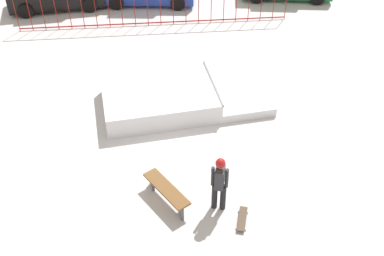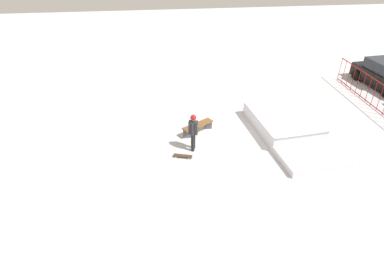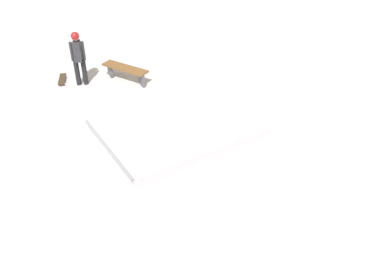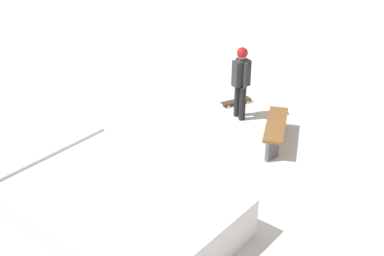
{
  "view_description": "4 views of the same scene",
  "coord_description": "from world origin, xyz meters",
  "px_view_note": "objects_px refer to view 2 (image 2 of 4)",
  "views": [
    {
      "loc": [
        -0.65,
        -11.52,
        9.67
      ],
      "look_at": [
        0.61,
        -1.12,
        0.9
      ],
      "focal_mm": 45.0,
      "sensor_mm": 36.0,
      "label": 1
    },
    {
      "loc": [
        12.43,
        -4.89,
        8.07
      ],
      "look_at": [
        0.87,
        -3.37,
        1.0
      ],
      "focal_mm": 29.81,
      "sensor_mm": 36.0,
      "label": 2
    },
    {
      "loc": [
        3.26,
        8.62,
        6.01
      ],
      "look_at": [
        -0.49,
        1.32,
        0.6
      ],
      "focal_mm": 38.29,
      "sensor_mm": 36.0,
      "label": 3
    },
    {
      "loc": [
        -5.63,
        5.01,
        5.43
      ],
      "look_at": [
        0.28,
        -0.99,
        0.9
      ],
      "focal_mm": 47.42,
      "sensor_mm": 36.0,
      "label": 4
    }
  ],
  "objects_px": {
    "skateboard": "(183,156)",
    "park_bench": "(198,127)",
    "skate_ramp": "(287,128)",
    "skater": "(193,130)",
    "parked_car_black": "(384,75)"
  },
  "relations": [
    {
      "from": "skateboard",
      "to": "parked_car_black",
      "type": "xyz_separation_m",
      "value": [
        -5.78,
        13.0,
        0.65
      ]
    },
    {
      "from": "skater",
      "to": "skateboard",
      "type": "bearing_deg",
      "value": -115.76
    },
    {
      "from": "skate_ramp",
      "to": "skateboard",
      "type": "bearing_deg",
      "value": -81.1
    },
    {
      "from": "skate_ramp",
      "to": "park_bench",
      "type": "height_order",
      "value": "skate_ramp"
    },
    {
      "from": "skate_ramp",
      "to": "park_bench",
      "type": "xyz_separation_m",
      "value": [
        -0.56,
        -4.14,
        0.04
      ]
    },
    {
      "from": "skate_ramp",
      "to": "skateboard",
      "type": "xyz_separation_m",
      "value": [
        1.28,
        -5.06,
        -0.24
      ]
    },
    {
      "from": "skate_ramp",
      "to": "skateboard",
      "type": "relative_size",
      "value": 6.82
    },
    {
      "from": "skater",
      "to": "skate_ramp",
      "type": "bearing_deg",
      "value": 27.76
    },
    {
      "from": "skateboard",
      "to": "park_bench",
      "type": "bearing_deg",
      "value": 81.11
    },
    {
      "from": "skate_ramp",
      "to": "skater",
      "type": "height_order",
      "value": "skater"
    },
    {
      "from": "skater",
      "to": "parked_car_black",
      "type": "bearing_deg",
      "value": 41.18
    },
    {
      "from": "skate_ramp",
      "to": "park_bench",
      "type": "relative_size",
      "value": 3.56
    },
    {
      "from": "skateboard",
      "to": "park_bench",
      "type": "distance_m",
      "value": 2.08
    },
    {
      "from": "parked_car_black",
      "to": "skateboard",
      "type": "bearing_deg",
      "value": -70.85
    },
    {
      "from": "parked_car_black",
      "to": "skater",
      "type": "bearing_deg",
      "value": -72.02
    }
  ]
}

